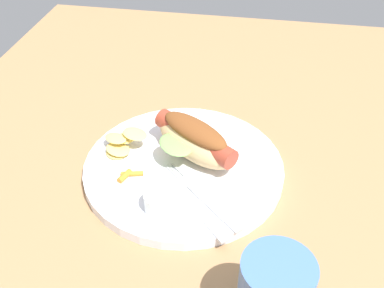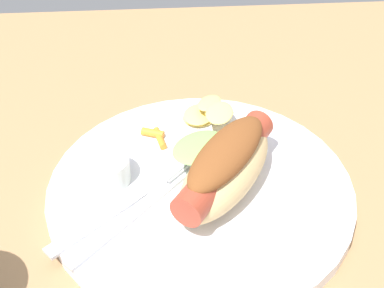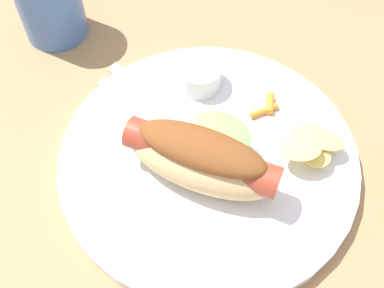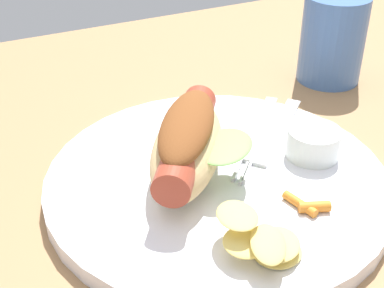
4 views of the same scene
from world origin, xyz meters
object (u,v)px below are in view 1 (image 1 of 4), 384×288
at_px(sauce_ramekin, 160,200).
at_px(carrot_garnish, 128,175).
at_px(chips_pile, 122,143).
at_px(hot_dog, 194,139).
at_px(knife, 198,209).
at_px(fork, 203,197).
at_px(plate, 184,166).

distance_m(sauce_ramekin, carrot_garnish, 0.08).
xyz_separation_m(chips_pile, carrot_garnish, (0.06, 0.03, -0.01)).
height_order(hot_dog, knife, hot_dog).
bearing_deg(fork, chips_pile, 12.63).
relative_size(plate, chips_pile, 3.95).
distance_m(plate, fork, 0.08).
relative_size(hot_dog, fork, 1.23).
relative_size(knife, chips_pile, 1.73).
bearing_deg(plate, hot_dog, 145.16).
xyz_separation_m(hot_dog, sauce_ramekin, (0.12, -0.03, -0.02)).
bearing_deg(fork, plate, -16.61).
distance_m(plate, chips_pile, 0.10).
relative_size(chips_pile, carrot_garnish, 2.22).
bearing_deg(chips_pile, carrot_garnish, 23.43).
height_order(hot_dog, chips_pile, hot_dog).
bearing_deg(plate, carrot_garnish, -58.01).
xyz_separation_m(sauce_ramekin, fork, (-0.03, 0.06, -0.01)).
xyz_separation_m(plate, chips_pile, (-0.01, -0.10, 0.02)).
bearing_deg(carrot_garnish, fork, 78.13).
bearing_deg(fork, knife, 125.07).
xyz_separation_m(sauce_ramekin, knife, (-0.00, 0.05, -0.01)).
bearing_deg(knife, fork, -49.66).
bearing_deg(carrot_garnish, knife, 67.66).
bearing_deg(carrot_garnish, plate, 121.99).
height_order(fork, carrot_garnish, carrot_garnish).
bearing_deg(plate, sauce_ramekin, -8.72).
bearing_deg(sauce_ramekin, chips_pile, -142.41).
bearing_deg(sauce_ramekin, hot_dog, 166.59).
height_order(chips_pile, carrot_garnish, chips_pile).
xyz_separation_m(plate, fork, (0.07, 0.04, 0.01)).
height_order(hot_dog, fork, hot_dog).
relative_size(plate, fork, 2.45).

